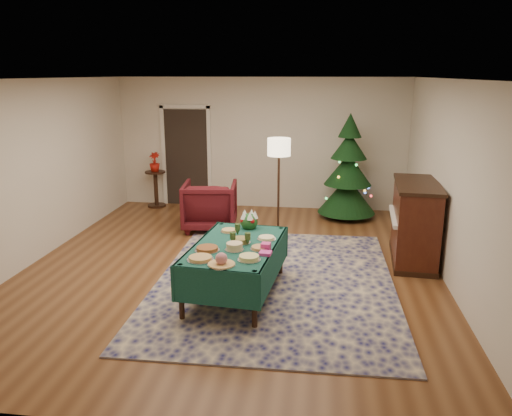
# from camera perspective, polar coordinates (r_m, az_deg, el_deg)

# --- Properties ---
(room_shell) EXTENTS (7.00, 7.00, 7.00)m
(room_shell) POSITION_cam_1_polar(r_m,az_deg,el_deg) (7.05, -2.92, 3.51)
(room_shell) COLOR #593319
(room_shell) RESTS_ON ground
(doorway) EXTENTS (1.08, 0.04, 2.16)m
(doorway) POSITION_cam_1_polar(r_m,az_deg,el_deg) (10.80, -7.96, 6.09)
(doorway) COLOR black
(doorway) RESTS_ON ground
(rug) EXTENTS (3.25, 4.24, 0.02)m
(rug) POSITION_cam_1_polar(r_m,az_deg,el_deg) (6.92, 2.19, -8.39)
(rug) COLOR #13154A
(rug) RESTS_ON ground
(buffet_table) EXTENTS (1.20, 1.87, 0.69)m
(buffet_table) POSITION_cam_1_polar(r_m,az_deg,el_deg) (6.34, -2.32, -5.33)
(buffet_table) COLOR black
(buffet_table) RESTS_ON ground
(platter_0) EXTENTS (0.31, 0.31, 0.04)m
(platter_0) POSITION_cam_1_polar(r_m,az_deg,el_deg) (5.81, -6.38, -5.75)
(platter_0) COLOR silver
(platter_0) RESTS_ON buffet_table
(platter_1) EXTENTS (0.31, 0.31, 0.15)m
(platter_1) POSITION_cam_1_polar(r_m,az_deg,el_deg) (5.62, -3.97, -6.00)
(platter_1) COLOR silver
(platter_1) RESTS_ON buffet_table
(platter_2) EXTENTS (0.27, 0.27, 0.06)m
(platter_2) POSITION_cam_1_polar(r_m,az_deg,el_deg) (5.77, -0.80, -5.73)
(platter_2) COLOR silver
(platter_2) RESTS_ON buffet_table
(platter_3) EXTENTS (0.31, 0.31, 0.05)m
(platter_3) POSITION_cam_1_polar(r_m,az_deg,el_deg) (6.09, -5.60, -4.67)
(platter_3) COLOR silver
(platter_3) RESTS_ON buffet_table
(platter_4) EXTENTS (0.23, 0.23, 0.09)m
(platter_4) POSITION_cam_1_polar(r_m,az_deg,el_deg) (6.08, -2.48, -4.44)
(platter_4) COLOR silver
(platter_4) RESTS_ON buffet_table
(platter_5) EXTENTS (0.25, 0.25, 0.04)m
(platter_5) POSITION_cam_1_polar(r_m,az_deg,el_deg) (6.11, 0.47, -4.59)
(platter_5) COLOR silver
(platter_5) RESTS_ON buffet_table
(platter_6) EXTENTS (0.25, 0.25, 0.07)m
(platter_6) POSITION_cam_1_polar(r_m,az_deg,el_deg) (6.33, -1.74, -3.74)
(platter_6) COLOR silver
(platter_6) RESTS_ON buffet_table
(platter_7) EXTENTS (0.24, 0.24, 0.04)m
(platter_7) POSITION_cam_1_polar(r_m,az_deg,el_deg) (6.47, 1.21, -3.46)
(platter_7) COLOR silver
(platter_7) RESTS_ON buffet_table
(platter_8) EXTENTS (0.23, 0.23, 0.04)m
(platter_8) POSITION_cam_1_polar(r_m,az_deg,el_deg) (6.77, -3.10, -2.60)
(platter_8) COLOR silver
(platter_8) RESTS_ON buffet_table
(goblet_0) EXTENTS (0.07, 0.07, 0.16)m
(goblet_0) POSITION_cam_1_polar(r_m,az_deg,el_deg) (6.60, -2.12, -2.45)
(goblet_0) COLOR #2D471E
(goblet_0) RESTS_ON buffet_table
(goblet_1) EXTENTS (0.07, 0.07, 0.16)m
(goblet_1) POSITION_cam_1_polar(r_m,az_deg,el_deg) (6.23, -0.96, -3.52)
(goblet_1) COLOR #2D471E
(goblet_1) RESTS_ON buffet_table
(goblet_2) EXTENTS (0.07, 0.07, 0.16)m
(goblet_2) POSITION_cam_1_polar(r_m,az_deg,el_deg) (6.26, -2.68, -3.47)
(goblet_2) COLOR #2D471E
(goblet_2) RESTS_ON buffet_table
(napkin_stack) EXTENTS (0.15, 0.15, 0.04)m
(napkin_stack) POSITION_cam_1_polar(r_m,az_deg,el_deg) (5.94, 1.09, -5.18)
(napkin_stack) COLOR #E03EA7
(napkin_stack) RESTS_ON buffet_table
(gift_box) EXTENTS (0.12, 0.12, 0.09)m
(gift_box) POSITION_cam_1_polar(r_m,az_deg,el_deg) (6.07, 1.12, -4.44)
(gift_box) COLOR #D93C8A
(gift_box) RESTS_ON buffet_table
(centerpiece) EXTENTS (0.25, 0.25, 0.29)m
(centerpiece) POSITION_cam_1_polar(r_m,az_deg,el_deg) (6.89, -0.80, -1.37)
(centerpiece) COLOR #1E4C1E
(centerpiece) RESTS_ON buffet_table
(armchair) EXTENTS (1.03, 0.98, 0.97)m
(armchair) POSITION_cam_1_polar(r_m,az_deg,el_deg) (9.11, -5.30, 0.55)
(armchair) COLOR #470F14
(armchair) RESTS_ON ground
(floor_lamp) EXTENTS (0.41, 0.41, 1.68)m
(floor_lamp) POSITION_cam_1_polar(r_m,az_deg,el_deg) (8.78, 2.64, 6.32)
(floor_lamp) COLOR #A57F3F
(floor_lamp) RESTS_ON ground
(side_table) EXTENTS (0.43, 0.43, 0.77)m
(side_table) POSITION_cam_1_polar(r_m,az_deg,el_deg) (10.85, -11.36, 2.09)
(side_table) COLOR black
(side_table) RESTS_ON ground
(potted_plant) EXTENTS (0.23, 0.40, 0.23)m
(potted_plant) POSITION_cam_1_polar(r_m,az_deg,el_deg) (10.75, -11.50, 4.71)
(potted_plant) COLOR #AD160C
(potted_plant) RESTS_ON side_table
(christmas_tree) EXTENTS (1.36, 1.36, 2.05)m
(christmas_tree) POSITION_cam_1_polar(r_m,az_deg,el_deg) (9.88, 10.47, 4.11)
(christmas_tree) COLOR black
(christmas_tree) RESTS_ON ground
(piano) EXTENTS (0.76, 1.45, 1.22)m
(piano) POSITION_cam_1_polar(r_m,az_deg,el_deg) (7.86, 17.68, -1.67)
(piano) COLOR black
(piano) RESTS_ON ground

